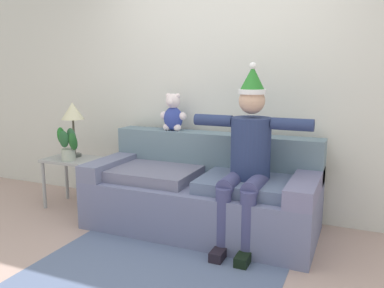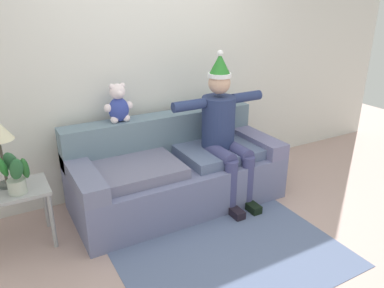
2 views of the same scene
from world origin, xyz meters
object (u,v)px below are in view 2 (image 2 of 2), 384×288
couch (175,171)px  person_seated (223,128)px  side_table (14,199)px  potted_plant (15,174)px  teddy_bear (119,105)px

couch → person_seated: bearing=-19.8°
couch → side_table: (-1.50, -0.03, 0.11)m
couch → side_table: 1.50m
person_seated → couch: bearing=160.2°
side_table → potted_plant: 0.28m
person_seated → side_table: bearing=176.1°
couch → teddy_bear: bearing=146.8°
person_seated → potted_plant: bearing=178.8°
person_seated → teddy_bear: person_seated is taller
side_table → potted_plant: bearing=-67.8°
potted_plant → couch: bearing=5.0°
potted_plant → side_table: bearing=112.2°
teddy_bear → side_table: size_ratio=0.69×
side_table → potted_plant: (0.04, -0.09, 0.26)m
couch → side_table: couch is taller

